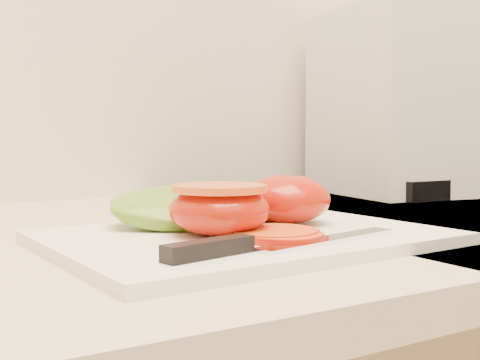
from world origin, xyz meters
TOP-DOWN VIEW (x-y plane):
  - cutting_board at (0.09, 1.55)m, footprint 0.34×0.26m
  - tomato_half_dome at (0.15, 1.57)m, footprint 0.09×0.09m
  - tomato_half_cut at (0.06, 1.54)m, footprint 0.09×0.09m
  - tomato_slice_0 at (0.09, 1.51)m, footprint 0.07×0.07m
  - tomato_slice_1 at (0.09, 1.50)m, footprint 0.06×0.06m
  - lettuce_leaf_0 at (0.07, 1.62)m, footprint 0.16×0.11m
  - lettuce_leaf_1 at (0.11, 1.62)m, footprint 0.14×0.12m
  - knife at (0.05, 1.47)m, footprint 0.22×0.05m
  - appliance at (0.55, 1.83)m, footprint 0.24×0.28m

SIDE VIEW (x-z plane):
  - cutting_board at x=0.09m, z-range 0.93..0.94m
  - tomato_slice_1 at x=0.09m, z-range 0.94..0.95m
  - tomato_slice_0 at x=0.09m, z-range 0.94..0.95m
  - knife at x=0.05m, z-range 0.94..0.95m
  - lettuce_leaf_1 at x=0.11m, z-range 0.94..0.97m
  - lettuce_leaf_0 at x=0.07m, z-range 0.94..0.97m
  - tomato_half_cut at x=0.06m, z-range 0.94..0.98m
  - tomato_half_dome at x=0.15m, z-range 0.94..0.99m
  - appliance at x=0.55m, z-range 0.93..1.23m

